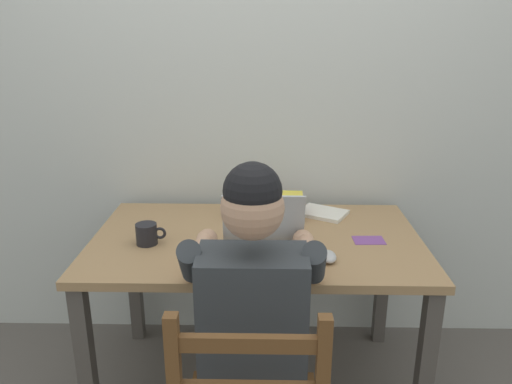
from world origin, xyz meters
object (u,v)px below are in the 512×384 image
Objects in this scene: laptop at (263,244)px; coffee_mug_white at (235,208)px; coffee_mug_dark at (147,234)px; computer_mouse at (328,257)px; landscape_photo_print at (369,240)px; book_stack_main at (285,206)px; seated_person at (253,313)px; desk at (256,257)px.

laptop reaches higher than coffee_mug_white.
coffee_mug_dark is at bearing -138.20° from coffee_mug_white.
computer_mouse is 0.74m from coffee_mug_dark.
book_stack_main is at bearing 141.84° from landscape_photo_print.
computer_mouse is 0.51× the size of book_stack_main.
coffee_mug_white reaches higher than landscape_photo_print.
seated_person reaches higher than coffee_mug_dark.
laptop is 2.54× the size of landscape_photo_print.
coffee_mug_white is (-0.10, 0.72, 0.12)m from seated_person.
book_stack_main is at bearing 108.67° from computer_mouse.
book_stack_main is (0.24, -0.00, 0.01)m from coffee_mug_white.
landscape_photo_print is at bearing 19.79° from laptop.
laptop is 2.73× the size of coffee_mug_white.
desk is at bearing -119.97° from book_stack_main.
desk is at bearing 99.16° from laptop.
computer_mouse reaches higher than desk.
desk is at bearing 174.93° from landscape_photo_print.
seated_person is (-0.00, -0.49, 0.03)m from desk.
coffee_mug_dark is (-0.73, 0.14, 0.03)m from computer_mouse.
seated_person is at bearing -90.41° from desk.
landscape_photo_print is (0.92, 0.05, -0.04)m from coffee_mug_dark.
landscape_photo_print is (0.58, -0.26, -0.05)m from coffee_mug_white.
seated_person is 6.33× the size of book_stack_main.
landscape_photo_print is at bearing 44.03° from seated_person.
seated_person reaches higher than book_stack_main.
computer_mouse is at bearing -7.51° from laptop.
seated_person is 0.62m from coffee_mug_dark.
coffee_mug_dark is at bearing 137.48° from seated_person.
coffee_mug_white is 0.93× the size of landscape_photo_print.
seated_person is at bearing -96.35° from laptop.
landscape_photo_print is (0.34, -0.25, -0.06)m from book_stack_main.
desk is 0.49m from seated_person.
coffee_mug_dark is (-0.48, 0.11, -0.01)m from laptop.
laptop is 0.49m from coffee_mug_dark.
coffee_mug_white is at bearing 179.50° from book_stack_main.
desk is 0.37m from computer_mouse.
laptop is at bearing 83.65° from seated_person.
seated_person is 10.32× the size of coffee_mug_white.
coffee_mug_dark is at bearing -178.55° from landscape_photo_print.
coffee_mug_dark is (-0.45, -0.08, 0.14)m from desk.
desk is at bearing 10.03° from coffee_mug_dark.
seated_person is at bearing -136.61° from computer_mouse.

